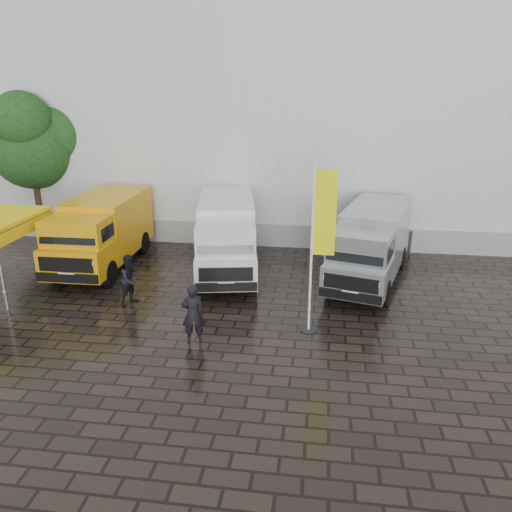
{
  "coord_description": "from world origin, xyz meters",
  "views": [
    {
      "loc": [
        1.09,
        -13.04,
        6.92
      ],
      "look_at": [
        -1.03,
        2.2,
        1.53
      ],
      "focal_mm": 35.0,
      "sensor_mm": 36.0,
      "label": 1
    }
  ],
  "objects_px": {
    "van_silver": "(370,247)",
    "flagpole": "(319,242)",
    "van_white": "(227,237)",
    "person_front": "(193,314)",
    "van_yellow": "(101,234)",
    "wheelie_bin": "(403,243)",
    "person_tent": "(131,279)"
  },
  "relations": [
    {
      "from": "van_silver",
      "to": "flagpole",
      "type": "bearing_deg",
      "value": -98.29
    },
    {
      "from": "van_white",
      "to": "flagpole",
      "type": "bearing_deg",
      "value": -62.75
    },
    {
      "from": "van_yellow",
      "to": "person_front",
      "type": "distance_m",
      "value": 7.44
    },
    {
      "from": "flagpole",
      "to": "person_tent",
      "type": "height_order",
      "value": "flagpole"
    },
    {
      "from": "van_silver",
      "to": "person_tent",
      "type": "xyz_separation_m",
      "value": [
        -7.85,
        -3.09,
        -0.47
      ]
    },
    {
      "from": "van_silver",
      "to": "van_white",
      "type": "bearing_deg",
      "value": -167.86
    },
    {
      "from": "van_yellow",
      "to": "van_silver",
      "type": "bearing_deg",
      "value": -1.17
    },
    {
      "from": "flagpole",
      "to": "person_tent",
      "type": "xyz_separation_m",
      "value": [
        -6.02,
        1.13,
        -1.91
      ]
    },
    {
      "from": "flagpole",
      "to": "person_front",
      "type": "height_order",
      "value": "flagpole"
    },
    {
      "from": "van_yellow",
      "to": "flagpole",
      "type": "relative_size",
      "value": 1.18
    },
    {
      "from": "person_tent",
      "to": "wheelie_bin",
      "type": "bearing_deg",
      "value": -26.38
    },
    {
      "from": "van_yellow",
      "to": "van_silver",
      "type": "distance_m",
      "value": 10.24
    },
    {
      "from": "van_white",
      "to": "wheelie_bin",
      "type": "xyz_separation_m",
      "value": [
        6.97,
        2.85,
        -0.84
      ]
    },
    {
      "from": "person_tent",
      "to": "person_front",
      "type": "bearing_deg",
      "value": -100.16
    },
    {
      "from": "wheelie_bin",
      "to": "person_tent",
      "type": "relative_size",
      "value": 0.6
    },
    {
      "from": "van_white",
      "to": "person_front",
      "type": "xyz_separation_m",
      "value": [
        0.16,
        -5.67,
        -0.47
      ]
    },
    {
      "from": "person_front",
      "to": "wheelie_bin",
      "type": "bearing_deg",
      "value": -144.01
    },
    {
      "from": "van_yellow",
      "to": "person_tent",
      "type": "xyz_separation_m",
      "value": [
        2.38,
        -3.15,
        -0.5
      ]
    },
    {
      "from": "van_yellow",
      "to": "person_front",
      "type": "xyz_separation_m",
      "value": [
        5.06,
        -5.44,
        -0.46
      ]
    },
    {
      "from": "wheelie_bin",
      "to": "person_front",
      "type": "xyz_separation_m",
      "value": [
        -6.81,
        -8.52,
        0.37
      ]
    },
    {
      "from": "van_white",
      "to": "flagpole",
      "type": "xyz_separation_m",
      "value": [
        3.5,
        -4.51,
        1.41
      ]
    },
    {
      "from": "van_silver",
      "to": "person_front",
      "type": "relative_size",
      "value": 3.46
    },
    {
      "from": "van_yellow",
      "to": "van_silver",
      "type": "relative_size",
      "value": 0.96
    },
    {
      "from": "van_silver",
      "to": "van_yellow",
      "type": "bearing_deg",
      "value": -165.11
    },
    {
      "from": "van_white",
      "to": "van_silver",
      "type": "relative_size",
      "value": 1.03
    },
    {
      "from": "van_white",
      "to": "flagpole",
      "type": "relative_size",
      "value": 1.26
    },
    {
      "from": "flagpole",
      "to": "wheelie_bin",
      "type": "relative_size",
      "value": 4.87
    },
    {
      "from": "wheelie_bin",
      "to": "person_tent",
      "type": "xyz_separation_m",
      "value": [
        -9.49,
        -6.23,
        0.33
      ]
    },
    {
      "from": "van_white",
      "to": "person_tent",
      "type": "distance_m",
      "value": 4.24
    },
    {
      "from": "van_silver",
      "to": "wheelie_bin",
      "type": "height_order",
      "value": "van_silver"
    },
    {
      "from": "wheelie_bin",
      "to": "van_silver",
      "type": "bearing_deg",
      "value": -97.94
    },
    {
      "from": "van_white",
      "to": "van_silver",
      "type": "distance_m",
      "value": 5.34
    }
  ]
}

